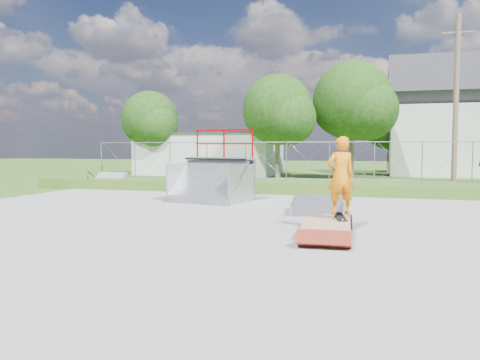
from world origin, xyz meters
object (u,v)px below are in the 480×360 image
Objects in this scene: quarter_pipe at (209,166)px; grind_box at (328,228)px; flat_bank_ramp at (318,207)px; skater at (341,179)px.

grind_box is at bearing -35.13° from quarter_pipe.
quarter_pipe reaches higher than flat_bank_ramp.
quarter_pipe is 4.94m from flat_bank_ramp.
skater reaches higher than flat_bank_ramp.
flat_bank_ramp is (-0.63, 3.29, 0.07)m from grind_box.
quarter_pipe is (-4.94, 5.45, 1.20)m from grind_box.
skater is (5.19, -5.08, -0.06)m from quarter_pipe.
grind_box is at bearing 29.92° from skater.
grind_box is 1.22m from skater.
flat_bank_ramp is at bearing 97.72° from grind_box.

